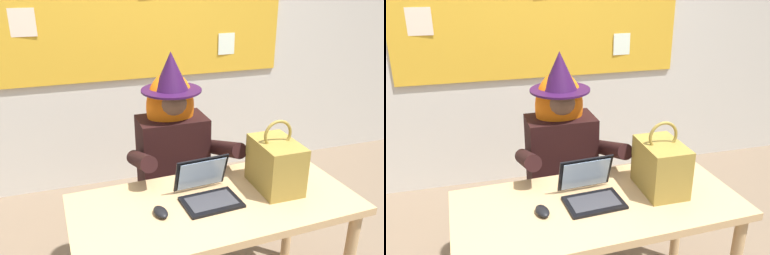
% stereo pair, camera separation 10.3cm
% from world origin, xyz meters
% --- Properties ---
extents(wall_back_bulletin, '(6.65, 1.95, 2.89)m').
position_xyz_m(wall_back_bulletin, '(0.00, 1.83, 1.45)').
color(wall_back_bulletin, beige).
rests_on(wall_back_bulletin, ground).
extents(desk_main, '(1.44, 0.72, 0.74)m').
position_xyz_m(desk_main, '(-0.05, 0.06, 0.64)').
color(desk_main, tan).
rests_on(desk_main, ground).
extents(chair_at_desk, '(0.45, 0.45, 0.90)m').
position_xyz_m(chair_at_desk, '(-0.09, 0.76, 0.50)').
color(chair_at_desk, '#4C1E19').
rests_on(chair_at_desk, ground).
extents(person_costumed, '(0.60, 0.65, 1.37)m').
position_xyz_m(person_costumed, '(-0.10, 0.63, 0.78)').
color(person_costumed, black).
rests_on(person_costumed, ground).
extents(laptop, '(0.30, 0.28, 0.20)m').
position_xyz_m(laptop, '(-0.08, 0.10, 0.79)').
color(laptop, black).
rests_on(laptop, desk_main).
extents(computer_mouse, '(0.08, 0.11, 0.03)m').
position_xyz_m(computer_mouse, '(-0.34, 0.03, 0.76)').
color(computer_mouse, black).
rests_on(computer_mouse, desk_main).
extents(handbag, '(0.20, 0.30, 0.38)m').
position_xyz_m(handbag, '(0.29, 0.10, 0.87)').
color(handbag, olive).
rests_on(handbag, desk_main).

